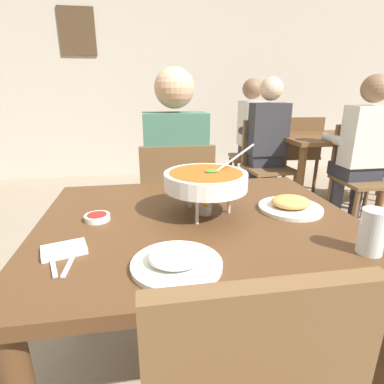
{
  "coord_description": "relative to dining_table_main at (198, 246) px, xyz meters",
  "views": [
    {
      "loc": [
        -0.19,
        -1.0,
        1.19
      ],
      "look_at": [
        0.0,
        0.15,
        0.8
      ],
      "focal_mm": 28.71,
      "sensor_mm": 36.0,
      "label": 1
    }
  ],
  "objects": [
    {
      "name": "ground_plane",
      "position": [
        0.0,
        0.0,
        -0.64
      ],
      "size": [
        16.0,
        16.0,
        0.0
      ],
      "primitive_type": "plane",
      "color": "gray"
    },
    {
      "name": "cafe_rear_partition",
      "position": [
        0.0,
        3.53,
        0.86
      ],
      "size": [
        10.0,
        0.1,
        3.0
      ],
      "primitive_type": "cube",
      "color": "#BCB2A3",
      "rests_on": "ground_plane"
    },
    {
      "name": "picture_frame_hung",
      "position": [
        -0.92,
        3.47,
        1.25
      ],
      "size": [
        0.44,
        0.03,
        0.56
      ],
      "primitive_type": "cube",
      "color": "#4C3823"
    },
    {
      "name": "dining_table_main",
      "position": [
        0.0,
        0.0,
        0.0
      ],
      "size": [
        1.12,
        0.93,
        0.75
      ],
      "color": "#51331C",
      "rests_on": "ground_plane"
    },
    {
      "name": "chair_diner_main",
      "position": [
        -0.0,
        0.75,
        -0.13
      ],
      "size": [
        0.44,
        0.44,
        0.9
      ],
      "color": "brown",
      "rests_on": "ground_plane"
    },
    {
      "name": "diner_main",
      "position": [
        0.0,
        0.79,
        0.11
      ],
      "size": [
        0.4,
        0.45,
        1.31
      ],
      "color": "#2D2D38",
      "rests_on": "ground_plane"
    },
    {
      "name": "curry_bowl",
      "position": [
        0.03,
        0.03,
        0.24
      ],
      "size": [
        0.33,
        0.3,
        0.26
      ],
      "color": "silver",
      "rests_on": "dining_table_main"
    },
    {
      "name": "rice_plate",
      "position": [
        -0.11,
        -0.31,
        0.13
      ],
      "size": [
        0.24,
        0.24,
        0.06
      ],
      "color": "white",
      "rests_on": "dining_table_main"
    },
    {
      "name": "appetizer_plate",
      "position": [
        0.36,
        0.02,
        0.13
      ],
      "size": [
        0.24,
        0.24,
        0.06
      ],
      "color": "white",
      "rests_on": "dining_table_main"
    },
    {
      "name": "sauce_dish",
      "position": [
        -0.36,
        0.04,
        0.12
      ],
      "size": [
        0.09,
        0.09,
        0.02
      ],
      "color": "white",
      "rests_on": "dining_table_main"
    },
    {
      "name": "napkin_folded",
      "position": [
        -0.42,
        -0.18,
        0.12
      ],
      "size": [
        0.14,
        0.11,
        0.02
      ],
      "primitive_type": "cube",
      "rotation": [
        0.0,
        0.0,
        0.29
      ],
      "color": "white",
      "rests_on": "dining_table_main"
    },
    {
      "name": "fork_utensil",
      "position": [
        -0.44,
        -0.23,
        0.12
      ],
      "size": [
        0.07,
        0.16,
        0.01
      ],
      "primitive_type": "cube",
      "rotation": [
        0.0,
        0.0,
        0.33
      ],
      "color": "silver",
      "rests_on": "dining_table_main"
    },
    {
      "name": "spoon_utensil",
      "position": [
        -0.39,
        -0.23,
        0.12
      ],
      "size": [
        0.02,
        0.17,
        0.01
      ],
      "primitive_type": "cube",
      "rotation": [
        0.0,
        0.0,
        -0.05
      ],
      "color": "silver",
      "rests_on": "dining_table_main"
    },
    {
      "name": "drink_glass",
      "position": [
        0.43,
        -0.32,
        0.17
      ],
      "size": [
        0.07,
        0.07,
        0.13
      ],
      "color": "silver",
      "rests_on": "dining_table_main"
    },
    {
      "name": "dining_table_far",
      "position": [
        1.68,
        1.87,
        -0.02
      ],
      "size": [
        1.0,
        0.8,
        0.75
      ],
      "color": "brown",
      "rests_on": "ground_plane"
    },
    {
      "name": "chair_bg_left",
      "position": [
        1.71,
        1.37,
        -0.13
      ],
      "size": [
        0.45,
        0.45,
        0.9
      ],
      "color": "brown",
      "rests_on": "ground_plane"
    },
    {
      "name": "chair_bg_middle",
      "position": [
        1.05,
        1.92,
        -0.13
      ],
      "size": [
        0.47,
        0.47,
        0.9
      ],
      "color": "brown",
      "rests_on": "ground_plane"
    },
    {
      "name": "chair_bg_right",
      "position": [
        1.14,
        2.36,
        -0.13
      ],
      "size": [
        0.5,
        0.5,
        0.9
      ],
      "color": "brown",
      "rests_on": "ground_plane"
    },
    {
      "name": "chair_bg_corner",
      "position": [
        1.63,
        2.33,
        -0.13
      ],
      "size": [
        0.48,
        0.48,
        0.9
      ],
      "color": "brown",
      "rests_on": "ground_plane"
    },
    {
      "name": "patron_bg_left",
      "position": [
        1.66,
        1.33,
        0.11
      ],
      "size": [
        0.4,
        0.45,
        1.31
      ],
      "color": "#2D2D38",
      "rests_on": "ground_plane"
    },
    {
      "name": "patron_bg_middle",
      "position": [
        1.04,
        1.93,
        0.11
      ],
      "size": [
        0.4,
        0.45,
        1.31
      ],
      "color": "#2D2D38",
      "rests_on": "ground_plane"
    },
    {
      "name": "patron_bg_right",
      "position": [
        1.07,
        2.38,
        0.11
      ],
      "size": [
        0.45,
        0.4,
        1.31
      ],
      "color": "#2D2D38",
      "rests_on": "ground_plane"
    }
  ]
}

